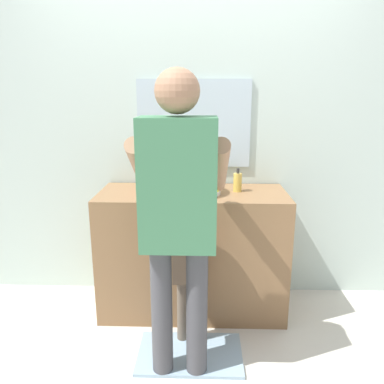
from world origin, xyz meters
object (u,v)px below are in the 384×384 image
object	(u,v)px
soap_bottle	(238,182)
child_toddler	(191,261)
toothbrush_cup	(142,185)
adult_parent	(178,204)

from	to	relation	value
soap_bottle	child_toddler	bearing A→B (deg)	-125.94
toothbrush_cup	soap_bottle	size ratio (longest dim) A/B	1.25
toothbrush_cup	soap_bottle	distance (m)	0.67
adult_parent	child_toddler	bearing A→B (deg)	78.97
soap_bottle	child_toddler	size ratio (longest dim) A/B	0.17
toothbrush_cup	adult_parent	world-z (taller)	adult_parent
toothbrush_cup	adult_parent	xyz separation A→B (m)	(0.30, -0.64, 0.06)
soap_bottle	adult_parent	bearing A→B (deg)	-117.47
child_toddler	toothbrush_cup	bearing A→B (deg)	133.54
toothbrush_cup	adult_parent	distance (m)	0.71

